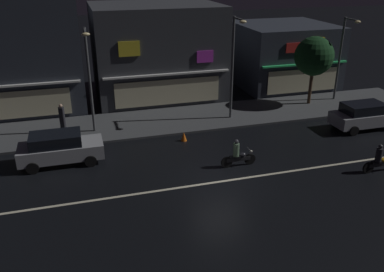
% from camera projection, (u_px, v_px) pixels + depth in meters
% --- Properties ---
extents(ground_plane, '(140.00, 140.00, 0.00)m').
position_uv_depth(ground_plane, '(220.00, 182.00, 19.76)').
color(ground_plane, black).
extents(lane_divider_stripe, '(34.15, 0.16, 0.01)m').
position_uv_depth(lane_divider_stripe, '(220.00, 182.00, 19.76)').
color(lane_divider_stripe, beige).
rests_on(lane_divider_stripe, ground).
extents(sidewalk_far, '(35.94, 4.78, 0.14)m').
position_uv_depth(sidewalk_far, '(177.00, 120.00, 27.27)').
color(sidewalk_far, '#424447').
rests_on(sidewalk_far, ground).
extents(storefront_left_block, '(10.26, 6.28, 8.45)m').
position_uv_depth(storefront_left_block, '(2.00, 51.00, 27.67)').
color(storefront_left_block, '#2D333D').
rests_on(storefront_left_block, ground).
extents(storefront_center_block, '(9.43, 7.80, 6.96)m').
position_uv_depth(storefront_center_block, '(156.00, 51.00, 31.40)').
color(storefront_center_block, '#383A3F').
rests_on(storefront_center_block, ground).
extents(storefront_right_block, '(7.55, 7.49, 5.11)m').
position_uv_depth(storefront_right_block, '(282.00, 55.00, 34.40)').
color(storefront_right_block, '#2D333D').
rests_on(storefront_right_block, ground).
extents(streetlamp_west, '(0.44, 1.64, 6.30)m').
position_uv_depth(streetlamp_west, '(89.00, 72.00, 23.65)').
color(streetlamp_west, '#47494C').
rests_on(streetlamp_west, sidewalk_far).
extents(streetlamp_mid, '(0.44, 1.64, 6.63)m').
position_uv_depth(streetlamp_mid, '(234.00, 60.00, 25.77)').
color(streetlamp_mid, '#47494C').
rests_on(streetlamp_mid, sidewalk_far).
extents(streetlamp_east, '(0.44, 1.64, 6.09)m').
position_uv_depth(streetlamp_east, '(343.00, 52.00, 29.54)').
color(streetlamp_east, '#47494C').
rests_on(streetlamp_east, sidewalk_far).
extents(pedestrian_on_sidewalk, '(0.35, 0.35, 1.74)m').
position_uv_depth(pedestrian_on_sidewalk, '(62.00, 118.00, 25.05)').
color(pedestrian_on_sidewalk, '#232328').
rests_on(pedestrian_on_sidewalk, sidewalk_far).
extents(street_tree, '(2.78, 2.78, 4.90)m').
position_uv_depth(street_tree, '(314.00, 56.00, 28.88)').
color(street_tree, '#473323').
rests_on(street_tree, sidewalk_far).
extents(parked_car_near_kerb, '(4.30, 1.98, 1.67)m').
position_uv_depth(parked_car_near_kerb, '(60.00, 148.00, 21.31)').
color(parked_car_near_kerb, '#9EA0A5').
rests_on(parked_car_near_kerb, ground).
extents(parked_car_trailing, '(4.30, 1.98, 1.67)m').
position_uv_depth(parked_car_trailing, '(365.00, 115.00, 25.79)').
color(parked_car_trailing, '#9EA0A5').
rests_on(parked_car_trailing, ground).
extents(motorcycle_lead, '(1.90, 0.60, 1.52)m').
position_uv_depth(motorcycle_lead, '(238.00, 155.00, 21.03)').
color(motorcycle_lead, black).
rests_on(motorcycle_lead, ground).
extents(motorcycle_following, '(1.90, 0.60, 1.52)m').
position_uv_depth(motorcycle_following, '(379.00, 160.00, 20.48)').
color(motorcycle_following, black).
rests_on(motorcycle_following, ground).
extents(traffic_cone, '(0.36, 0.36, 0.55)m').
position_uv_depth(traffic_cone, '(184.00, 136.00, 24.17)').
color(traffic_cone, orange).
rests_on(traffic_cone, ground).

